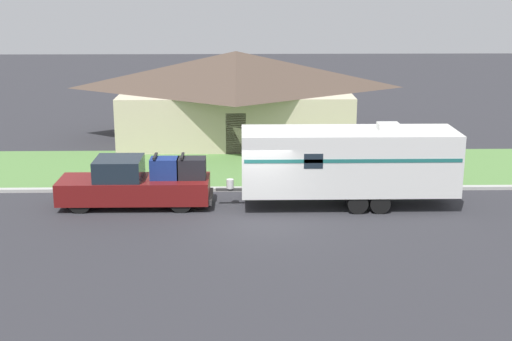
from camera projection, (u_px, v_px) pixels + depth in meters
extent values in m
plane|color=#2D2D33|center=(258.00, 220.00, 26.02)|extent=(120.00, 120.00, 0.00)
cube|color=#ADADA8|center=(256.00, 189.00, 29.62)|extent=(80.00, 0.30, 0.14)
cube|color=#568442|center=(254.00, 168.00, 33.16)|extent=(80.00, 7.00, 0.03)
cube|color=beige|center=(236.00, 113.00, 39.19)|extent=(12.02, 7.96, 2.78)
pyramid|color=#4C3D33|center=(236.00, 70.00, 38.58)|extent=(12.98, 8.60, 1.99)
cube|color=#4C3828|center=(236.00, 134.00, 35.47)|extent=(1.00, 0.06, 2.10)
cylinder|color=black|center=(80.00, 201.00, 26.70)|extent=(0.91, 0.28, 0.91)
cylinder|color=black|center=(88.00, 189.00, 28.20)|extent=(0.91, 0.28, 0.91)
cylinder|color=black|center=(181.00, 200.00, 26.78)|extent=(0.91, 0.28, 0.91)
cylinder|color=black|center=(184.00, 189.00, 28.28)|extent=(0.91, 0.28, 0.91)
cube|color=maroon|center=(104.00, 189.00, 27.41)|extent=(3.40, 1.91, 0.86)
cube|color=#19232D|center=(119.00, 168.00, 27.21)|extent=(1.77, 1.76, 0.80)
cube|color=maroon|center=(179.00, 189.00, 27.47)|extent=(2.35, 1.91, 0.86)
cube|color=#333333|center=(211.00, 196.00, 27.57)|extent=(0.12, 1.72, 0.20)
cube|color=navy|center=(165.00, 168.00, 27.24)|extent=(1.08, 0.80, 0.80)
cube|color=black|center=(155.00, 156.00, 27.11)|extent=(0.10, 0.88, 0.08)
cube|color=black|center=(192.00, 168.00, 27.26)|extent=(1.08, 0.80, 0.80)
cube|color=black|center=(182.00, 156.00, 27.13)|extent=(0.10, 0.88, 0.08)
cylinder|color=black|center=(358.00, 204.00, 26.63)|extent=(0.77, 0.22, 0.77)
cylinder|color=black|center=(349.00, 187.00, 28.73)|extent=(0.77, 0.22, 0.77)
cylinder|color=black|center=(380.00, 204.00, 26.65)|extent=(0.77, 0.22, 0.77)
cylinder|color=black|center=(370.00, 187.00, 28.75)|extent=(0.77, 0.22, 0.77)
cube|color=silver|center=(348.00, 161.00, 27.32)|extent=(8.19, 2.46, 2.36)
cube|color=#1E6660|center=(354.00, 161.00, 26.05)|extent=(8.03, 0.01, 0.14)
cube|color=#383838|center=(229.00, 189.00, 27.52)|extent=(1.02, 0.12, 0.10)
cylinder|color=silver|center=(230.00, 184.00, 27.46)|extent=(0.28, 0.28, 0.36)
cube|color=silver|center=(388.00, 127.00, 27.00)|extent=(0.80, 0.68, 0.28)
cube|color=#19232D|center=(313.00, 161.00, 26.02)|extent=(0.70, 0.01, 0.56)
cylinder|color=brown|center=(405.00, 171.00, 30.46)|extent=(0.09, 0.09, 1.15)
cube|color=black|center=(406.00, 155.00, 30.28)|extent=(0.48, 0.20, 0.22)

